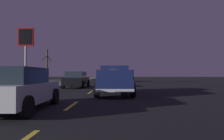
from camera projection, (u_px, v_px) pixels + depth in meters
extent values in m
plane|color=black|center=(102.00, 84.00, 28.09)|extent=(144.00, 144.00, 0.00)
cube|color=slate|center=(60.00, 83.00, 28.19)|extent=(108.00, 4.00, 0.12)
cube|color=#1E3819|center=(23.00, 84.00, 28.27)|extent=(108.00, 6.00, 0.01)
cube|color=yellow|center=(72.00, 105.00, 8.61)|extent=(2.40, 0.14, 0.01)
cube|color=yellow|center=(90.00, 92.00, 14.97)|extent=(2.40, 0.14, 0.01)
cube|color=yellow|center=(98.00, 87.00, 21.52)|extent=(2.40, 0.14, 0.01)
cube|color=yellow|center=(102.00, 84.00, 28.29)|extent=(2.40, 0.14, 0.01)
cube|color=yellow|center=(105.00, 82.00, 34.63)|extent=(2.40, 0.14, 0.01)
cube|color=yellow|center=(106.00, 81.00, 40.58)|extent=(2.40, 0.14, 0.01)
cube|color=yellow|center=(107.00, 80.00, 46.51)|extent=(2.40, 0.14, 0.01)
cube|color=yellow|center=(108.00, 79.00, 51.89)|extent=(2.40, 0.14, 0.01)
cube|color=yellow|center=(109.00, 79.00, 57.69)|extent=(2.40, 0.14, 0.01)
cube|color=yellow|center=(109.00, 78.00, 62.91)|extent=(2.40, 0.14, 0.01)
cube|color=yellow|center=(110.00, 78.00, 68.42)|extent=(2.40, 0.14, 0.01)
cube|color=yellow|center=(110.00, 78.00, 74.11)|extent=(2.40, 0.14, 0.01)
cube|color=yellow|center=(111.00, 77.00, 79.55)|extent=(2.40, 0.14, 0.01)
cube|color=silver|center=(77.00, 84.00, 28.15)|extent=(108.00, 0.14, 0.01)
cube|color=#141E4C|center=(115.00, 84.00, 13.43)|extent=(5.42, 2.05, 0.60)
cube|color=#141E4C|center=(114.00, 72.00, 14.64)|extent=(2.18, 1.86, 0.90)
cube|color=#1E2833|center=(115.00, 72.00, 13.59)|extent=(0.05, 1.44, 0.50)
cube|color=#141E4C|center=(99.00, 75.00, 12.37)|extent=(3.02, 0.11, 0.56)
cube|color=#141E4C|center=(130.00, 75.00, 12.36)|extent=(3.02, 0.11, 0.56)
cube|color=#141E4C|center=(115.00, 75.00, 10.79)|extent=(0.10, 1.88, 0.56)
cube|color=silver|center=(115.00, 91.00, 10.77)|extent=(0.14, 2.00, 0.16)
cube|color=red|center=(99.00, 71.00, 10.80)|extent=(0.06, 0.14, 0.20)
cube|color=red|center=(130.00, 71.00, 10.79)|extent=(0.06, 0.14, 0.20)
ellipsoid|color=#4C422D|center=(115.00, 74.00, 12.37)|extent=(2.61, 1.55, 0.64)
sphere|color=silver|center=(109.00, 77.00, 12.87)|extent=(0.40, 0.40, 0.40)
sphere|color=beige|center=(120.00, 77.00, 11.76)|extent=(0.34, 0.34, 0.34)
cylinder|color=black|center=(101.00, 86.00, 15.22)|extent=(0.84, 0.28, 0.84)
cylinder|color=black|center=(128.00, 86.00, 15.20)|extent=(0.84, 0.28, 0.84)
cylinder|color=black|center=(97.00, 90.00, 11.65)|extent=(0.84, 0.28, 0.84)
cylinder|color=black|center=(133.00, 90.00, 11.64)|extent=(0.84, 0.28, 0.84)
cube|color=#9E845B|center=(115.00, 78.00, 35.29)|extent=(4.44, 1.90, 0.70)
cube|color=#1E2833|center=(115.00, 74.00, 35.05)|extent=(2.50, 1.64, 0.56)
cylinder|color=black|center=(110.00, 80.00, 36.77)|extent=(0.68, 0.22, 0.68)
cylinder|color=black|center=(120.00, 80.00, 36.78)|extent=(0.68, 0.22, 0.68)
cylinder|color=black|center=(110.00, 80.00, 33.78)|extent=(0.68, 0.22, 0.68)
cylinder|color=black|center=(121.00, 80.00, 33.79)|extent=(0.68, 0.22, 0.68)
cube|color=red|center=(115.00, 78.00, 33.14)|extent=(0.11, 1.51, 0.10)
cube|color=#B2B5BA|center=(19.00, 93.00, 7.57)|extent=(4.43, 1.89, 0.70)
cube|color=#1E2833|center=(16.00, 75.00, 7.33)|extent=(2.49, 1.63, 0.56)
cylinder|color=black|center=(13.00, 96.00, 9.06)|extent=(0.68, 0.22, 0.68)
cylinder|color=black|center=(55.00, 96.00, 9.06)|extent=(0.68, 0.22, 0.68)
cylinder|color=black|center=(27.00, 107.00, 6.07)|extent=(0.68, 0.22, 0.68)
cube|color=black|center=(77.00, 81.00, 20.08)|extent=(4.44, 1.90, 0.70)
cube|color=#1E2833|center=(76.00, 75.00, 19.84)|extent=(2.50, 1.64, 0.56)
cylinder|color=black|center=(71.00, 83.00, 21.60)|extent=(0.68, 0.22, 0.68)
cylinder|color=black|center=(88.00, 83.00, 21.53)|extent=(0.68, 0.22, 0.68)
cylinder|color=black|center=(63.00, 85.00, 18.61)|extent=(0.68, 0.22, 0.68)
cylinder|color=black|center=(83.00, 85.00, 18.54)|extent=(0.68, 0.22, 0.68)
cube|color=red|center=(71.00, 81.00, 17.93)|extent=(0.12, 1.51, 0.10)
cylinder|color=#99999E|center=(26.00, 56.00, 24.87)|extent=(0.24, 0.24, 6.86)
cube|color=maroon|center=(26.00, 37.00, 24.92)|extent=(0.24, 1.90, 2.20)
cube|color=black|center=(25.00, 37.00, 24.79)|extent=(0.04, 1.60, 1.87)
cylinder|color=#423323|center=(47.00, 65.00, 35.46)|extent=(0.28, 0.28, 5.56)
cylinder|color=#423323|center=(47.00, 54.00, 36.04)|extent=(1.15, 0.34, 1.35)
cylinder|color=#423323|center=(49.00, 58.00, 35.52)|extent=(0.17, 0.86, 0.99)
cylinder|color=#423323|center=(44.00, 58.00, 34.87)|extent=(1.28, 0.62, 1.03)
cylinder|color=#423323|center=(49.00, 58.00, 35.61)|extent=(0.35, 0.63, 1.07)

